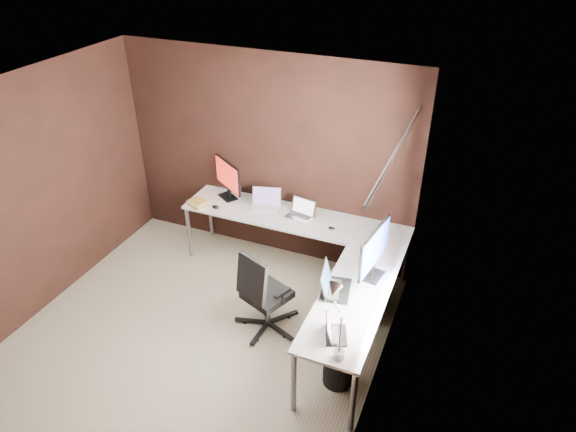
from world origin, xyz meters
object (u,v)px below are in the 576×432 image
object	(u,v)px
monitor_left	(228,178)
laptop_white	(266,203)
desk_lamp	(336,311)
drawer_pedestal	(364,284)
office_chair	(265,307)
wastebasket	(338,369)
laptop_black_big	(332,285)
monitor_right	(374,251)
book_stack	(198,203)
laptop_black_small	(333,332)
laptop_silver	(301,213)

from	to	relation	value
monitor_left	laptop_white	size ratio (longest dim) A/B	1.24
desk_lamp	drawer_pedestal	bearing A→B (deg)	86.72
monitor_left	desk_lamp	size ratio (longest dim) A/B	0.73
desk_lamp	laptop_white	bearing A→B (deg)	120.48
office_chair	wastebasket	xyz separation A→B (m)	(0.92, -0.40, -0.12)
laptop_white	laptop_black_big	distance (m)	1.66
monitor_right	laptop_black_big	xyz separation A→B (m)	(-0.29, -0.35, -0.25)
monitor_right	book_stack	distance (m)	2.33
book_stack	monitor_left	bearing A→B (deg)	52.81
laptop_black_small	wastebasket	size ratio (longest dim) A/B	0.93
drawer_pedestal	laptop_white	size ratio (longest dim) A/B	1.55
monitor_right	laptop_white	xyz separation A→B (m)	(-1.49, 0.81, -0.25)
laptop_black_big	wastebasket	xyz separation A→B (m)	(0.21, -0.38, -0.63)
monitor_right	office_chair	size ratio (longest dim) A/B	0.68
wastebasket	book_stack	bearing A→B (deg)	149.95
laptop_white	laptop_black_big	world-z (taller)	laptop_black_big
laptop_white	office_chair	size ratio (longest dim) A/B	0.41
office_chair	wastebasket	size ratio (longest dim) A/B	3.01
drawer_pedestal	wastebasket	world-z (taller)	drawer_pedestal
drawer_pedestal	monitor_right	distance (m)	0.84
monitor_right	desk_lamp	xyz separation A→B (m)	(-0.04, -1.05, 0.11)
monitor_left	laptop_silver	xyz separation A→B (m)	(0.98, -0.09, -0.22)
laptop_silver	office_chair	size ratio (longest dim) A/B	0.36
laptop_black_big	monitor_right	bearing A→B (deg)	-50.12
monitor_right	laptop_white	size ratio (longest dim) A/B	1.67
laptop_silver	desk_lamp	bearing A→B (deg)	-51.16
monitor_left	desk_lamp	xyz separation A→B (m)	(1.97, -1.91, 0.14)
desk_lamp	office_chair	xyz separation A→B (m)	(-0.95, 0.72, -0.86)
laptop_black_small	laptop_white	bearing A→B (deg)	18.89
laptop_white	desk_lamp	xyz separation A→B (m)	(1.45, -1.86, 0.36)
desk_lamp	office_chair	distance (m)	1.47
laptop_black_small	office_chair	size ratio (longest dim) A/B	0.31
laptop_silver	laptop_black_big	bearing A→B (deg)	-46.01
drawer_pedestal	monitor_right	world-z (taller)	monitor_right
drawer_pedestal	office_chair	bearing A→B (deg)	-139.82
laptop_white	laptop_silver	bearing A→B (deg)	-19.96
monitor_right	wastebasket	xyz separation A→B (m)	(-0.08, -0.73, -0.87)
laptop_black_big	laptop_black_small	xyz separation A→B (m)	(0.20, -0.56, -0.01)
drawer_pedestal	book_stack	world-z (taller)	book_stack
monitor_right	laptop_silver	bearing A→B (deg)	61.88
monitor_right	book_stack	world-z (taller)	monitor_right
office_chair	laptop_white	bearing A→B (deg)	134.95
book_stack	desk_lamp	distance (m)	2.75
monitor_left	book_stack	world-z (taller)	monitor_left
laptop_silver	wastebasket	bearing A→B (deg)	-47.13
drawer_pedestal	laptop_black_big	world-z (taller)	laptop_black_big
laptop_silver	desk_lamp	size ratio (longest dim) A/B	0.52
monitor_left	laptop_black_big	bearing A→B (deg)	-1.66
office_chair	drawer_pedestal	bearing A→B (deg)	61.59
drawer_pedestal	laptop_black_big	distance (m)	0.88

